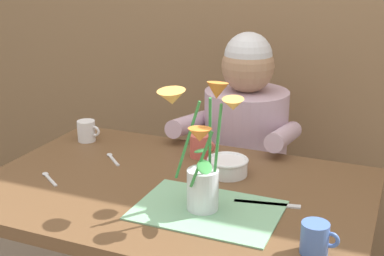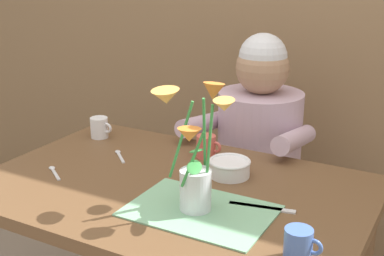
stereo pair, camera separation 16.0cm
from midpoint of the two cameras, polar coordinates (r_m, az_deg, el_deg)
dining_table at (r=1.69m, az=0.62°, el=-9.23°), size 1.20×0.80×0.74m
seated_person at (r=2.22m, az=9.17°, el=-4.70°), size 0.45×0.47×1.14m
striped_placemat at (r=1.49m, az=3.99°, el=-8.97°), size 0.40×0.28×0.00m
flower_vase at (r=1.44m, az=3.47°, el=-3.02°), size 0.25×0.24×0.35m
ceramic_bowl at (r=1.71m, az=6.77°, el=-4.28°), size 0.14×0.14×0.06m
dinner_knife at (r=1.53m, az=10.58°, el=-8.50°), size 0.19×0.05×0.00m
ceramic_mug at (r=2.06m, az=-7.77°, el=0.01°), size 0.09×0.07×0.08m
tea_cup at (r=1.85m, az=4.05°, el=-2.04°), size 0.09×0.07×0.08m
coffee_cup at (r=1.30m, az=15.03°, el=-12.16°), size 0.09×0.07×0.08m
spoon_0 at (r=1.89m, az=-5.47°, el=-2.91°), size 0.10×0.09×0.01m
spoon_1 at (r=1.78m, az=-12.25°, el=-4.60°), size 0.11×0.08×0.01m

